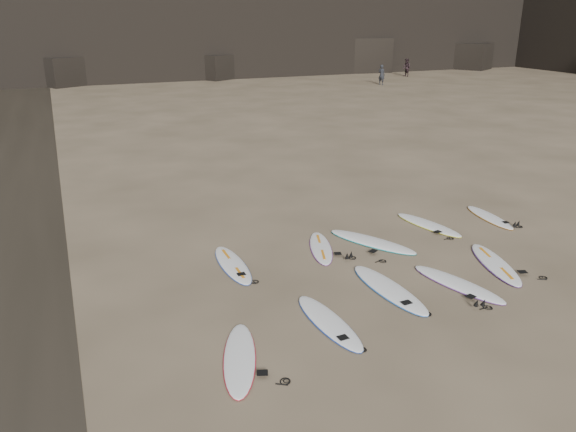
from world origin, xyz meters
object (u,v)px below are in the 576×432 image
object	(u,v)px
surfboard_3	(458,284)
surfboard_8	(428,225)
surfboard_0	(240,358)
surfboard_9	(489,217)
surfboard_6	(321,247)
surfboard_1	(329,322)
person_b	(407,68)
person_a	(382,75)
surfboard_5	(233,264)
surfboard_2	(389,289)
surfboard_7	(372,241)
surfboard_4	(495,264)

from	to	relation	value
surfboard_3	surfboard_8	distance (m)	3.97
surfboard_0	surfboard_9	distance (m)	10.58
surfboard_3	surfboard_6	distance (m)	3.83
surfboard_9	surfboard_1	bearing A→B (deg)	-146.94
surfboard_0	person_b	distance (m)	51.26
surfboard_0	surfboard_8	distance (m)	8.71
person_a	person_b	xyz separation A→B (m)	(6.03, 5.06, -0.00)
surfboard_0	surfboard_5	bearing A→B (deg)	93.27
surfboard_6	surfboard_8	world-z (taller)	surfboard_8
surfboard_3	surfboard_9	xyz separation A→B (m)	(3.92, 3.40, -0.01)
surfboard_2	person_a	world-z (taller)	person_a
surfboard_7	surfboard_9	bearing A→B (deg)	-23.88
surfboard_2	surfboard_8	size ratio (longest dim) A/B	1.13
surfboard_5	surfboard_7	distance (m)	4.07
surfboard_3	surfboard_5	xyz separation A→B (m)	(-4.63, 3.10, -0.00)
surfboard_0	surfboard_5	xyz separation A→B (m)	(1.11, 4.02, 0.00)
surfboard_0	person_b	world-z (taller)	person_b
surfboard_8	surfboard_1	bearing A→B (deg)	-156.09
surfboard_3	surfboard_9	size ratio (longest dim) A/B	1.12
surfboard_3	surfboard_7	xyz separation A→B (m)	(-0.55, 3.05, 0.00)
surfboard_9	person_a	world-z (taller)	person_a
surfboard_4	surfboard_9	world-z (taller)	surfboard_4
person_b	person_a	bearing A→B (deg)	-56.91
surfboard_2	surfboard_8	world-z (taller)	surfboard_2
surfboard_3	surfboard_6	xyz separation A→B (m)	(-2.06, 3.23, -0.00)
surfboard_1	surfboard_3	xyz separation A→B (m)	(3.62, 0.39, 0.00)
surfboard_6	surfboard_7	distance (m)	1.52
surfboard_2	surfboard_1	bearing A→B (deg)	-161.19
surfboard_4	surfboard_9	size ratio (longest dim) A/B	1.16
surfboard_8	person_a	size ratio (longest dim) A/B	1.40
surfboard_1	surfboard_0	bearing A→B (deg)	-169.03
surfboard_4	person_a	bearing A→B (deg)	80.61
surfboard_3	surfboard_5	world-z (taller)	surfboard_3
surfboard_6	surfboard_8	distance (m)	3.81
surfboard_1	surfboard_8	world-z (taller)	surfboard_1
person_a	person_b	bearing A→B (deg)	-75.67
surfboard_6	surfboard_4	bearing A→B (deg)	-17.05
surfboard_2	person_b	bearing A→B (deg)	52.67
surfboard_1	surfboard_6	distance (m)	3.94
surfboard_2	surfboard_8	distance (m)	4.64
surfboard_0	surfboard_1	size ratio (longest dim) A/B	0.97
surfboard_5	surfboard_7	world-z (taller)	surfboard_7
surfboard_2	surfboard_8	xyz separation A→B (m)	(3.38, 3.18, -0.01)
surfboard_4	surfboard_7	size ratio (longest dim) A/B	0.95
surfboard_1	surfboard_6	bearing A→B (deg)	63.70
surfboard_8	person_b	xyz separation A→B (m)	(23.44, 36.39, 0.84)
surfboard_1	surfboard_5	distance (m)	3.64
surfboard_4	surfboard_0	bearing A→B (deg)	-151.03
person_b	surfboard_6	bearing A→B (deg)	-43.47
surfboard_6	surfboard_7	xyz separation A→B (m)	(1.51, -0.18, 0.01)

